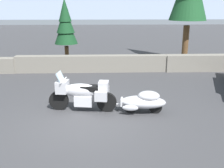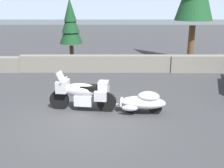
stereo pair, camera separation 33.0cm
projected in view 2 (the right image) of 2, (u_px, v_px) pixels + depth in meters
The scene contains 5 objects.
ground_plane at pixel (83, 121), 8.17m from camera, with size 80.00×80.00×0.00m, color #38383A.
stone_guard_wall at pixel (102, 64), 14.00m from camera, with size 24.00×0.61×0.89m.
touring_motorcycle at pixel (82, 93), 8.84m from camera, with size 2.31×0.93×1.33m.
car_shaped_trailer at pixel (143, 102), 8.63m from camera, with size 2.23×0.92×0.76m.
pine_tree_secondary at pixel (70, 24), 15.23m from camera, with size 1.35×1.35×3.84m.
Camera 2 is at (0.89, -7.48, 3.48)m, focal length 42.04 mm.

